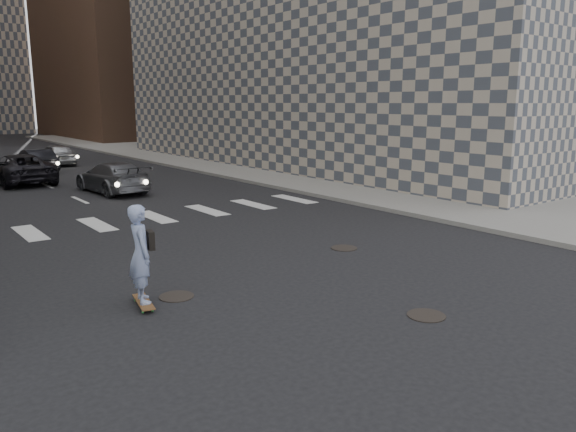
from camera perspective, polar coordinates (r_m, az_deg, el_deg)
name	(u,v)px	position (r m, az deg, el deg)	size (l,w,h in m)	color
ground	(292,293)	(11.63, 0.37, -7.81)	(160.00, 160.00, 0.00)	black
sidewalk_right	(282,163)	(35.88, -0.62, 5.43)	(13.00, 80.00, 0.15)	gray
manhole_a	(426,315)	(10.74, 13.87, -9.78)	(0.70, 0.70, 0.02)	black
manhole_b	(176,296)	(11.61, -11.26, -8.01)	(0.70, 0.70, 0.02)	black
manhole_c	(344,248)	(15.13, 5.72, -3.25)	(0.70, 0.70, 0.02)	black
skateboarder	(141,254)	(10.93, -14.70, -3.74)	(0.58, 1.03, 1.99)	brown
traffic_car_b	(112,177)	(25.52, -17.42, 3.78)	(1.86, 4.57, 1.33)	slate
traffic_car_c	(19,169)	(30.03, -25.65, 4.35)	(2.35, 5.10, 1.42)	black
traffic_car_d	(57,154)	(38.08, -22.44, 5.81)	(1.57, 3.90, 1.33)	#AEB1B5
traffic_car_e	(36,161)	(34.51, -24.27, 5.14)	(1.37, 3.92, 1.29)	black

